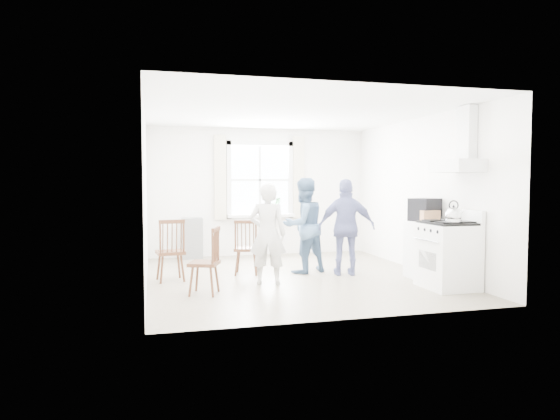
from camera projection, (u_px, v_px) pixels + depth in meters
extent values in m
cube|color=gray|center=(293.00, 278.00, 7.95)|extent=(4.62, 5.12, 0.02)
cube|color=white|center=(259.00, 192.00, 10.30)|extent=(4.62, 0.04, 2.64)
cube|color=white|center=(357.00, 202.00, 5.43)|extent=(4.62, 0.04, 2.64)
cube|color=white|center=(144.00, 197.00, 7.30)|extent=(0.04, 5.12, 2.64)
cube|color=white|center=(422.00, 194.00, 8.44)|extent=(0.04, 5.12, 2.64)
cube|color=white|center=(293.00, 112.00, 7.79)|extent=(4.62, 5.12, 0.02)
cube|color=white|center=(260.00, 180.00, 10.26)|extent=(1.20, 0.02, 1.40)
cube|color=silver|center=(260.00, 143.00, 10.18)|extent=(1.38, 0.09, 0.09)
cube|color=silver|center=(260.00, 216.00, 10.27)|extent=(1.38, 0.09, 0.09)
cube|color=silver|center=(229.00, 180.00, 10.06)|extent=(0.09, 0.09, 1.58)
cube|color=silver|center=(290.00, 180.00, 10.39)|extent=(0.09, 0.09, 1.58)
cube|color=silver|center=(261.00, 216.00, 10.20)|extent=(1.38, 0.24, 0.06)
cube|color=beige|center=(220.00, 177.00, 10.00)|extent=(0.24, 0.05, 1.70)
cube|color=beige|center=(299.00, 177.00, 10.41)|extent=(0.24, 0.05, 1.70)
cube|color=silver|center=(457.00, 166.00, 7.04)|extent=(0.45, 0.76, 0.18)
cube|color=silver|center=(467.00, 133.00, 7.05)|extent=(0.14, 0.30, 0.76)
cube|color=slate|center=(192.00, 238.00, 9.82)|extent=(0.40, 0.30, 0.80)
cube|color=white|center=(448.00, 256.00, 7.09)|extent=(0.65, 0.76, 0.92)
cube|color=black|center=(448.00, 223.00, 7.06)|extent=(0.61, 0.72, 0.03)
cube|color=white|center=(467.00, 217.00, 7.13)|extent=(0.06, 0.76, 0.20)
cylinder|color=silver|center=(426.00, 240.00, 6.99)|extent=(0.02, 0.61, 0.02)
sphere|color=silver|center=(453.00, 215.00, 6.85)|extent=(0.22, 0.22, 0.22)
cylinder|color=silver|center=(453.00, 220.00, 6.86)|extent=(0.20, 0.20, 0.04)
torus|color=black|center=(454.00, 205.00, 6.85)|extent=(0.14, 0.05, 0.14)
cube|color=silver|center=(426.00, 250.00, 7.79)|extent=(0.50, 0.55, 0.90)
cube|color=black|center=(425.00, 215.00, 7.81)|extent=(0.50, 0.48, 0.19)
cube|color=black|center=(425.00, 204.00, 7.80)|extent=(0.50, 0.48, 0.17)
cube|color=#9A6E4A|center=(429.00, 216.00, 7.65)|extent=(0.28, 0.20, 0.18)
cube|color=#452516|center=(170.00, 252.00, 7.62)|extent=(0.46, 0.44, 0.05)
cube|color=#452516|center=(172.00, 237.00, 7.44)|extent=(0.39, 0.11, 0.52)
cylinder|color=#452516|center=(170.00, 267.00, 7.63)|extent=(0.03, 0.03, 0.42)
cube|color=#452516|center=(247.00, 249.00, 8.17)|extent=(0.47, 0.46, 0.05)
cube|color=#452516|center=(246.00, 235.00, 7.99)|extent=(0.37, 0.15, 0.50)
cylinder|color=#452516|center=(247.00, 262.00, 8.18)|extent=(0.03, 0.03, 0.40)
cube|color=#452516|center=(204.00, 263.00, 6.72)|extent=(0.48, 0.50, 0.05)
cube|color=#452516|center=(216.00, 245.00, 6.69)|extent=(0.18, 0.37, 0.50)
cylinder|color=#452516|center=(204.00, 280.00, 6.73)|extent=(0.03, 0.03, 0.40)
imported|color=silver|center=(268.00, 234.00, 7.34)|extent=(0.69, 0.69, 1.50)
imported|color=#496587|center=(304.00, 225.00, 8.27)|extent=(0.98, 0.98, 1.58)
imported|color=navy|center=(347.00, 227.00, 8.07)|extent=(1.11, 1.11, 1.56)
imported|color=#34763D|center=(276.00, 206.00, 10.25)|extent=(0.19, 0.19, 0.34)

